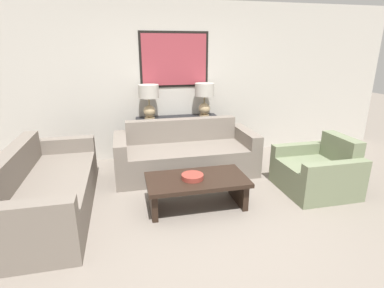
{
  "coord_description": "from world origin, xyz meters",
  "views": [
    {
      "loc": [
        -0.9,
        -2.76,
        1.89
      ],
      "look_at": [
        -0.03,
        1.0,
        0.65
      ],
      "focal_mm": 28.0,
      "sensor_mm": 36.0,
      "label": 1
    }
  ],
  "objects_px": {
    "table_lamp_left": "(149,97)",
    "armchair_near_back_wall": "(317,172)",
    "couch_by_back_wall": "(186,155)",
    "console_table": "(178,138)",
    "table_lamp_right": "(204,95)",
    "coffee_table": "(197,185)",
    "decorative_bowl": "(192,177)",
    "couch_by_side": "(47,191)"
  },
  "relations": [
    {
      "from": "table_lamp_right",
      "to": "coffee_table",
      "type": "relative_size",
      "value": 0.46
    },
    {
      "from": "table_lamp_left",
      "to": "armchair_near_back_wall",
      "type": "height_order",
      "value": "table_lamp_left"
    },
    {
      "from": "couch_by_back_wall",
      "to": "armchair_near_back_wall",
      "type": "relative_size",
      "value": 2.34
    },
    {
      "from": "coffee_table",
      "to": "armchair_near_back_wall",
      "type": "xyz_separation_m",
      "value": [
        1.73,
        0.07,
        -0.02
      ]
    },
    {
      "from": "table_lamp_left",
      "to": "couch_by_back_wall",
      "type": "height_order",
      "value": "table_lamp_left"
    },
    {
      "from": "couch_by_back_wall",
      "to": "couch_by_side",
      "type": "xyz_separation_m",
      "value": [
        -1.85,
        -0.84,
        0.0
      ]
    },
    {
      "from": "table_lamp_left",
      "to": "couch_by_side",
      "type": "distance_m",
      "value": 2.19
    },
    {
      "from": "console_table",
      "to": "table_lamp_right",
      "type": "bearing_deg",
      "value": 0.0
    },
    {
      "from": "table_lamp_left",
      "to": "coffee_table",
      "type": "bearing_deg",
      "value": -77.42
    },
    {
      "from": "console_table",
      "to": "coffee_table",
      "type": "distance_m",
      "value": 1.75
    },
    {
      "from": "table_lamp_left",
      "to": "couch_by_back_wall",
      "type": "xyz_separation_m",
      "value": [
        0.48,
        -0.65,
        -0.83
      ]
    },
    {
      "from": "table_lamp_right",
      "to": "decorative_bowl",
      "type": "relative_size",
      "value": 2.12
    },
    {
      "from": "couch_by_back_wall",
      "to": "decorative_bowl",
      "type": "bearing_deg",
      "value": -97.5
    },
    {
      "from": "coffee_table",
      "to": "couch_by_side",
      "type": "bearing_deg",
      "value": 171.96
    },
    {
      "from": "table_lamp_left",
      "to": "coffee_table",
      "type": "height_order",
      "value": "table_lamp_left"
    },
    {
      "from": "decorative_bowl",
      "to": "armchair_near_back_wall",
      "type": "height_order",
      "value": "armchair_near_back_wall"
    },
    {
      "from": "table_lamp_left",
      "to": "couch_by_side",
      "type": "xyz_separation_m",
      "value": [
        -1.37,
        -1.49,
        -0.83
      ]
    },
    {
      "from": "table_lamp_left",
      "to": "table_lamp_right",
      "type": "bearing_deg",
      "value": 0.0
    },
    {
      "from": "couch_by_back_wall",
      "to": "couch_by_side",
      "type": "distance_m",
      "value": 2.03
    },
    {
      "from": "armchair_near_back_wall",
      "to": "couch_by_back_wall",
      "type": "bearing_deg",
      "value": 148.14
    },
    {
      "from": "couch_by_back_wall",
      "to": "decorative_bowl",
      "type": "xyz_separation_m",
      "value": [
        -0.15,
        -1.1,
        0.13
      ]
    },
    {
      "from": "console_table",
      "to": "couch_by_back_wall",
      "type": "distance_m",
      "value": 0.66
    },
    {
      "from": "table_lamp_right",
      "to": "armchair_near_back_wall",
      "type": "bearing_deg",
      "value": -55.21
    },
    {
      "from": "table_lamp_left",
      "to": "console_table",
      "type": "bearing_deg",
      "value": -0.0
    },
    {
      "from": "decorative_bowl",
      "to": "coffee_table",
      "type": "bearing_deg",
      "value": 14.89
    },
    {
      "from": "console_table",
      "to": "couch_by_side",
      "type": "distance_m",
      "value": 2.38
    },
    {
      "from": "table_lamp_left",
      "to": "armchair_near_back_wall",
      "type": "xyz_separation_m",
      "value": [
        2.11,
        -1.67,
        -0.85
      ]
    },
    {
      "from": "couch_by_side",
      "to": "table_lamp_left",
      "type": "bearing_deg",
      "value": 47.44
    },
    {
      "from": "couch_by_back_wall",
      "to": "coffee_table",
      "type": "height_order",
      "value": "couch_by_back_wall"
    },
    {
      "from": "table_lamp_left",
      "to": "couch_by_back_wall",
      "type": "distance_m",
      "value": 1.16
    },
    {
      "from": "table_lamp_right",
      "to": "decorative_bowl",
      "type": "height_order",
      "value": "table_lamp_right"
    },
    {
      "from": "couch_by_side",
      "to": "decorative_bowl",
      "type": "bearing_deg",
      "value": -8.82
    },
    {
      "from": "couch_by_side",
      "to": "coffee_table",
      "type": "bearing_deg",
      "value": -8.04
    },
    {
      "from": "couch_by_side",
      "to": "coffee_table",
      "type": "height_order",
      "value": "couch_by_side"
    },
    {
      "from": "console_table",
      "to": "armchair_near_back_wall",
      "type": "bearing_deg",
      "value": -45.59
    },
    {
      "from": "couch_by_back_wall",
      "to": "coffee_table",
      "type": "relative_size",
      "value": 1.76
    },
    {
      "from": "table_lamp_right",
      "to": "armchair_near_back_wall",
      "type": "distance_m",
      "value": 2.21
    },
    {
      "from": "couch_by_side",
      "to": "table_lamp_right",
      "type": "bearing_deg",
      "value": 32.72
    },
    {
      "from": "table_lamp_left",
      "to": "coffee_table",
      "type": "xyz_separation_m",
      "value": [
        0.39,
        -1.74,
        -0.83
      ]
    },
    {
      "from": "coffee_table",
      "to": "armchair_near_back_wall",
      "type": "relative_size",
      "value": 1.33
    },
    {
      "from": "console_table",
      "to": "table_lamp_right",
      "type": "distance_m",
      "value": 0.88
    },
    {
      "from": "table_lamp_left",
      "to": "armchair_near_back_wall",
      "type": "distance_m",
      "value": 2.83
    }
  ]
}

